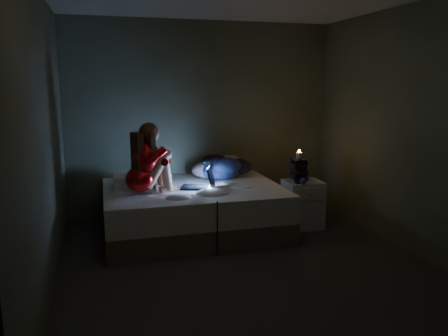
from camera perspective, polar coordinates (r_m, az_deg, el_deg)
name	(u,v)px	position (r m, az deg, el deg)	size (l,w,h in m)	color
floor	(246,266)	(4.53, 2.84, -12.50)	(3.60, 3.80, 0.02)	black
wall_back	(203,120)	(6.02, -2.79, 6.24)	(3.60, 0.02, 2.60)	#61684F
wall_front	(360,176)	(2.47, 17.16, -0.97)	(3.60, 0.02, 2.60)	#61684F
wall_left	(42,142)	(4.00, -22.45, 3.08)	(0.02, 3.80, 2.60)	#61684F
wall_right	(410,130)	(5.06, 22.93, 4.51)	(0.02, 3.80, 2.60)	#61684F
bed	(193,210)	(5.36, -3.98, -5.41)	(2.08, 1.56, 0.57)	beige
pillow	(133,181)	(5.40, -11.63, -1.64)	(0.45, 0.32, 0.13)	white
woman	(139,159)	(4.94, -10.89, 1.17)	(0.49, 0.32, 0.80)	#990112
laptop	(197,177)	(5.18, -3.48, -1.18)	(0.38, 0.27, 0.27)	black
clothes_pile	(221,166)	(5.70, -0.41, 0.29)	(0.56, 0.45, 0.33)	navy
nightstand	(303,204)	(5.63, 10.12, -4.62)	(0.44, 0.39, 0.59)	silver
book_stack	(299,169)	(5.61, 9.63, -0.10)	(0.19, 0.25, 0.28)	black
candle	(299,155)	(5.58, 9.69, 1.71)	(0.07, 0.07, 0.08)	beige
phone	(298,182)	(5.46, 9.52, -1.84)	(0.07, 0.14, 0.01)	black
blue_orb	(303,181)	(5.37, 10.21, -1.70)	(0.08, 0.08, 0.08)	navy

